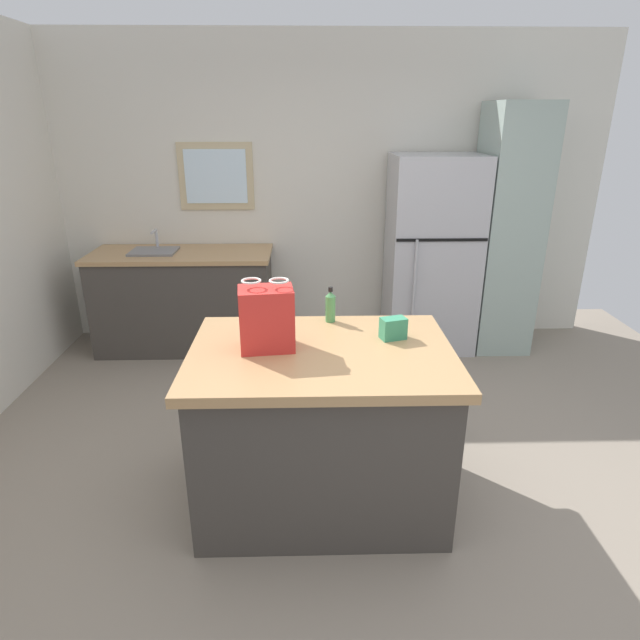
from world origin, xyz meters
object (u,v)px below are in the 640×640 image
object	(u,v)px
kitchen_island	(321,426)
refrigerator	(432,255)
shopping_bag	(267,318)
tall_cabinet	(506,232)
small_box	(393,328)
bottle	(330,306)

from	to	relation	value
kitchen_island	refrigerator	world-z (taller)	refrigerator
kitchen_island	shopping_bag	bearing A→B (deg)	174.30
kitchen_island	refrigerator	size ratio (longest dim) A/B	0.78
refrigerator	tall_cabinet	bearing A→B (deg)	0.02
refrigerator	small_box	world-z (taller)	refrigerator
refrigerator	shopping_bag	distance (m)	2.55
shopping_bag	small_box	bearing A→B (deg)	9.34
tall_cabinet	small_box	size ratio (longest dim) A/B	16.24
kitchen_island	small_box	world-z (taller)	small_box
refrigerator	bottle	xyz separation A→B (m)	(-1.00, -1.77, 0.14)
small_box	bottle	bearing A→B (deg)	140.81
refrigerator	tall_cabinet	world-z (taller)	tall_cabinet
refrigerator	small_box	xyz separation A→B (m)	(-0.67, -2.04, 0.11)
refrigerator	kitchen_island	bearing A→B (deg)	-116.06
tall_cabinet	shopping_bag	bearing A→B (deg)	-133.02
refrigerator	shopping_bag	xyz separation A→B (m)	(-1.35, -2.15, 0.22)
tall_cabinet	shopping_bag	size ratio (longest dim) A/B	5.85
shopping_bag	small_box	distance (m)	0.69
tall_cabinet	shopping_bag	distance (m)	2.95
tall_cabinet	kitchen_island	bearing A→B (deg)	-128.38
refrigerator	bottle	world-z (taller)	refrigerator
kitchen_island	refrigerator	distance (m)	2.46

